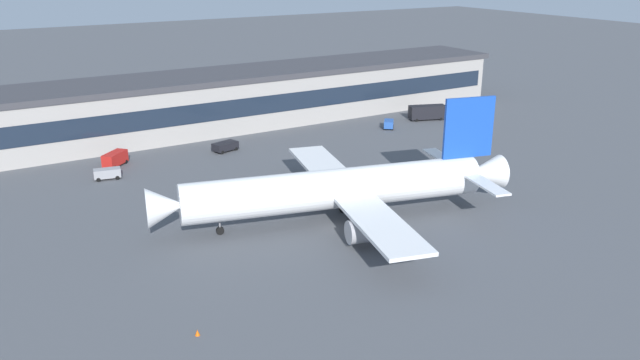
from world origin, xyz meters
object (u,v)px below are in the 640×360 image
(airliner, at_px, (341,188))
(traffic_cone_0, at_px, (197,333))
(crew_van, at_px, (115,158))
(follow_me_car, at_px, (108,173))
(baggage_tug, at_px, (389,124))
(pushback_tractor, at_px, (225,146))
(fuel_truck, at_px, (427,112))

(airliner, bearing_deg, traffic_cone_0, -148.37)
(airliner, distance_m, crew_van, 47.30)
(follow_me_car, height_order, traffic_cone_0, follow_me_car)
(follow_me_car, bearing_deg, baggage_tug, 2.16)
(airliner, distance_m, traffic_cone_0, 33.74)
(pushback_tractor, xyz_separation_m, fuel_truck, (50.07, -0.77, 0.83))
(traffic_cone_0, bearing_deg, follow_me_car, 85.41)
(follow_me_car, xyz_separation_m, pushback_tractor, (23.62, 4.93, -0.04))
(fuel_truck, bearing_deg, airliner, -141.27)
(airliner, relative_size, traffic_cone_0, 83.46)
(crew_van, bearing_deg, traffic_cone_0, -96.81)
(traffic_cone_0, bearing_deg, baggage_tug, 40.13)
(traffic_cone_0, bearing_deg, crew_van, 83.19)
(baggage_tug, height_order, fuel_truck, fuel_truck)
(baggage_tug, xyz_separation_m, fuel_truck, (12.26, 1.85, 0.80))
(crew_van, height_order, fuel_truck, fuel_truck)
(follow_me_car, height_order, pushback_tractor, follow_me_car)
(crew_van, xyz_separation_m, traffic_cone_0, (-7.12, -59.60, -1.15))
(pushback_tractor, xyz_separation_m, traffic_cone_0, (-27.87, -57.99, -0.74))
(baggage_tug, distance_m, follow_me_car, 61.47)
(airliner, height_order, baggage_tug, airliner)
(crew_van, bearing_deg, fuel_truck, -1.93)
(follow_me_car, relative_size, pushback_tractor, 0.88)
(airliner, bearing_deg, baggage_tug, 45.47)
(baggage_tug, xyz_separation_m, crew_van, (-58.57, 4.23, 0.37))
(follow_me_car, relative_size, crew_van, 0.88)
(baggage_tug, height_order, pushback_tractor, baggage_tug)
(pushback_tractor, bearing_deg, follow_me_car, -168.21)
(baggage_tug, distance_m, traffic_cone_0, 85.92)
(follow_me_car, distance_m, pushback_tractor, 24.12)
(airliner, bearing_deg, crew_van, 116.90)
(crew_van, xyz_separation_m, fuel_truck, (70.83, -2.39, 0.42))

